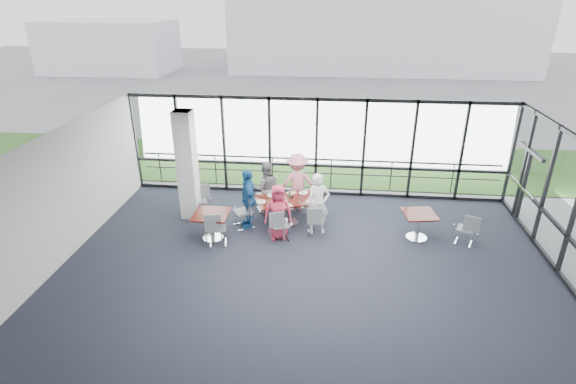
# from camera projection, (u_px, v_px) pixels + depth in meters

# --- Properties ---
(floor) EXTENTS (12.00, 10.00, 0.02)m
(floor) POSITION_uv_depth(u_px,v_px,m) (304.00, 282.00, 10.42)
(floor) COLOR #212630
(floor) RESTS_ON ground
(ceiling) EXTENTS (12.00, 10.00, 0.04)m
(ceiling) POSITION_uv_depth(u_px,v_px,m) (307.00, 151.00, 9.10)
(ceiling) COLOR white
(ceiling) RESTS_ON ground
(wall_left) EXTENTS (0.10, 10.00, 3.20)m
(wall_left) POSITION_uv_depth(u_px,v_px,m) (46.00, 208.00, 10.33)
(wall_left) COLOR silver
(wall_left) RESTS_ON ground
(curtain_wall_back) EXTENTS (12.00, 0.10, 3.20)m
(curtain_wall_back) POSITION_uv_depth(u_px,v_px,m) (316.00, 148.00, 14.29)
(curtain_wall_back) COLOR white
(curtain_wall_back) RESTS_ON ground
(exit_door) EXTENTS (0.12, 1.60, 2.10)m
(exit_door) POSITION_uv_depth(u_px,v_px,m) (524.00, 187.00, 12.82)
(exit_door) COLOR black
(exit_door) RESTS_ON ground
(structural_column) EXTENTS (0.50, 0.50, 3.20)m
(structural_column) POSITION_uv_depth(u_px,v_px,m) (187.00, 166.00, 12.82)
(structural_column) COLOR white
(structural_column) RESTS_ON ground
(apron) EXTENTS (80.00, 70.00, 0.02)m
(apron) POSITION_uv_depth(u_px,v_px,m) (321.00, 147.00, 19.49)
(apron) COLOR slate
(apron) RESTS_ON ground
(grass_strip) EXTENTS (80.00, 5.00, 0.01)m
(grass_strip) POSITION_uv_depth(u_px,v_px,m) (319.00, 162.00, 17.67)
(grass_strip) COLOR #2F4F1C
(grass_strip) RESTS_ON ground
(hangar_main) EXTENTS (24.00, 10.00, 6.00)m
(hangar_main) POSITION_uv_depth(u_px,v_px,m) (379.00, 32.00, 37.83)
(hangar_main) COLOR white
(hangar_main) RESTS_ON ground
(hangar_aux) EXTENTS (10.00, 6.00, 4.00)m
(hangar_aux) POSITION_uv_depth(u_px,v_px,m) (110.00, 46.00, 36.71)
(hangar_aux) COLOR white
(hangar_aux) RESTS_ON ground
(guard_rail) EXTENTS (12.00, 0.06, 0.06)m
(guard_rail) POSITION_uv_depth(u_px,v_px,m) (316.00, 173.00, 15.29)
(guard_rail) COLOR #2D2D33
(guard_rail) RESTS_ON ground
(main_table) EXTENTS (2.07, 1.57, 0.75)m
(main_table) POSITION_uv_depth(u_px,v_px,m) (289.00, 203.00, 12.83)
(main_table) COLOR #3D110E
(main_table) RESTS_ON ground
(side_table_left) EXTENTS (0.95, 0.95, 0.75)m
(side_table_left) POSITION_uv_depth(u_px,v_px,m) (211.00, 217.00, 11.98)
(side_table_left) COLOR #3D110E
(side_table_left) RESTS_ON ground
(side_table_right) EXTENTS (0.96, 0.96, 0.75)m
(side_table_right) POSITION_uv_depth(u_px,v_px,m) (419.00, 217.00, 12.00)
(side_table_right) COLOR #3D110E
(side_table_right) RESTS_ON ground
(diner_near_left) EXTENTS (0.83, 0.62, 1.53)m
(diner_near_left) POSITION_uv_depth(u_px,v_px,m) (278.00, 212.00, 11.98)
(diner_near_left) COLOR #D23251
(diner_near_left) RESTS_ON ground
(diner_near_right) EXTENTS (0.73, 0.61, 1.73)m
(diner_near_right) POSITION_uv_depth(u_px,v_px,m) (318.00, 204.00, 12.21)
(diner_near_right) COLOR white
(diner_near_right) RESTS_ON ground
(diner_far_left) EXTENTS (0.90, 0.70, 1.63)m
(diner_far_left) POSITION_uv_depth(u_px,v_px,m) (266.00, 188.00, 13.32)
(diner_far_left) COLOR slate
(diner_far_left) RESTS_ON ground
(diner_far_right) EXTENTS (1.26, 0.84, 1.79)m
(diner_far_right) POSITION_uv_depth(u_px,v_px,m) (297.00, 182.00, 13.52)
(diner_far_right) COLOR pink
(diner_far_right) RESTS_ON ground
(diner_end) EXTENTS (0.85, 1.15, 1.75)m
(diner_end) POSITION_uv_depth(u_px,v_px,m) (248.00, 198.00, 12.53)
(diner_end) COLOR #1D5794
(diner_end) RESTS_ON ground
(chair_main_nl) EXTENTS (0.55, 0.55, 0.88)m
(chair_main_nl) POSITION_uv_depth(u_px,v_px,m) (280.00, 225.00, 12.01)
(chair_main_nl) COLOR slate
(chair_main_nl) RESTS_ON ground
(chair_main_nr) EXTENTS (0.46, 0.46, 0.87)m
(chair_main_nr) POSITION_uv_depth(u_px,v_px,m) (315.00, 220.00, 12.26)
(chair_main_nr) COLOR slate
(chair_main_nr) RESTS_ON ground
(chair_main_fl) EXTENTS (0.63, 0.63, 0.97)m
(chair_main_fl) POSITION_uv_depth(u_px,v_px,m) (266.00, 196.00, 13.63)
(chair_main_fl) COLOR slate
(chair_main_fl) RESTS_ON ground
(chair_main_fr) EXTENTS (0.57, 0.57, 0.84)m
(chair_main_fr) POSITION_uv_depth(u_px,v_px,m) (295.00, 195.00, 13.83)
(chair_main_fr) COLOR slate
(chair_main_fr) RESTS_ON ground
(chair_main_end) EXTENTS (0.65, 0.65, 0.97)m
(chair_main_end) POSITION_uv_depth(u_px,v_px,m) (243.00, 211.00, 12.65)
(chair_main_end) COLOR slate
(chair_main_end) RESTS_ON ground
(chair_spare_la) EXTENTS (0.54, 0.54, 0.93)m
(chair_spare_la) POSITION_uv_depth(u_px,v_px,m) (217.00, 228.00, 11.81)
(chair_spare_la) COLOR slate
(chair_spare_la) RESTS_ON ground
(chair_spare_lb) EXTENTS (0.57, 0.57, 0.89)m
(chair_spare_lb) POSITION_uv_depth(u_px,v_px,m) (199.00, 201.00, 13.36)
(chair_spare_lb) COLOR slate
(chair_spare_lb) RESTS_ON ground
(chair_spare_r) EXTENTS (0.55, 0.55, 0.86)m
(chair_spare_r) POSITION_uv_depth(u_px,v_px,m) (466.00, 229.00, 11.83)
(chair_spare_r) COLOR slate
(chair_spare_r) RESTS_ON ground
(plate_nl) EXTENTS (0.28, 0.28, 0.01)m
(plate_nl) POSITION_uv_depth(u_px,v_px,m) (272.00, 205.00, 12.42)
(plate_nl) COLOR white
(plate_nl) RESTS_ON main_table
(plate_nr) EXTENTS (0.27, 0.27, 0.01)m
(plate_nr) POSITION_uv_depth(u_px,v_px,m) (311.00, 202.00, 12.59)
(plate_nr) COLOR white
(plate_nr) RESTS_ON main_table
(plate_fl) EXTENTS (0.28, 0.28, 0.01)m
(plate_fl) POSITION_uv_depth(u_px,v_px,m) (272.00, 195.00, 12.99)
(plate_fl) COLOR white
(plate_fl) RESTS_ON main_table
(plate_fr) EXTENTS (0.26, 0.26, 0.01)m
(plate_fr) POSITION_uv_depth(u_px,v_px,m) (303.00, 193.00, 13.14)
(plate_fr) COLOR white
(plate_fr) RESTS_ON main_table
(plate_end) EXTENTS (0.28, 0.28, 0.01)m
(plate_end) POSITION_uv_depth(u_px,v_px,m) (261.00, 202.00, 12.59)
(plate_end) COLOR white
(plate_end) RESTS_ON main_table
(tumbler_a) EXTENTS (0.07, 0.07, 0.15)m
(tumbler_a) POSITION_uv_depth(u_px,v_px,m) (284.00, 201.00, 12.50)
(tumbler_a) COLOR white
(tumbler_a) RESTS_ON main_table
(tumbler_b) EXTENTS (0.07, 0.07, 0.13)m
(tumbler_b) POSITION_uv_depth(u_px,v_px,m) (301.00, 198.00, 12.70)
(tumbler_b) COLOR white
(tumbler_b) RESTS_ON main_table
(tumbler_c) EXTENTS (0.07, 0.07, 0.14)m
(tumbler_c) POSITION_uv_depth(u_px,v_px,m) (289.00, 193.00, 12.99)
(tumbler_c) COLOR white
(tumbler_c) RESTS_ON main_table
(tumbler_d) EXTENTS (0.07, 0.07, 0.13)m
(tumbler_d) POSITION_uv_depth(u_px,v_px,m) (269.00, 202.00, 12.45)
(tumbler_d) COLOR white
(tumbler_d) RESTS_ON main_table
(menu_a) EXTENTS (0.39, 0.37, 0.00)m
(menu_a) POSITION_uv_depth(u_px,v_px,m) (287.00, 206.00, 12.36)
(menu_a) COLOR silver
(menu_a) RESTS_ON main_table
(menu_b) EXTENTS (0.38, 0.34, 0.00)m
(menu_b) POSITION_uv_depth(u_px,v_px,m) (317.00, 201.00, 12.66)
(menu_b) COLOR silver
(menu_b) RESTS_ON main_table
(menu_c) EXTENTS (0.34, 0.30, 0.00)m
(menu_c) POSITION_uv_depth(u_px,v_px,m) (291.00, 193.00, 13.16)
(menu_c) COLOR silver
(menu_c) RESTS_ON main_table
(condiment_caddy) EXTENTS (0.10, 0.07, 0.04)m
(condiment_caddy) POSITION_uv_depth(u_px,v_px,m) (292.00, 197.00, 12.85)
(condiment_caddy) COLOR black
(condiment_caddy) RESTS_ON main_table
(ketchup_bottle) EXTENTS (0.06, 0.06, 0.18)m
(ketchup_bottle) POSITION_uv_depth(u_px,v_px,m) (290.00, 195.00, 12.81)
(ketchup_bottle) COLOR #A10A0C
(ketchup_bottle) RESTS_ON main_table
(green_bottle) EXTENTS (0.05, 0.05, 0.20)m
(green_bottle) POSITION_uv_depth(u_px,v_px,m) (290.00, 195.00, 12.80)
(green_bottle) COLOR #226A2C
(green_bottle) RESTS_ON main_table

